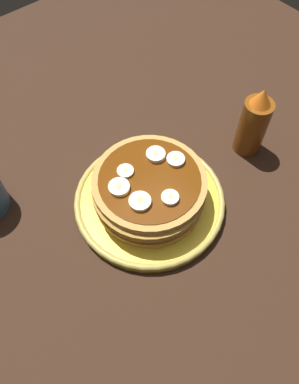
{
  "coord_description": "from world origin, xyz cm",
  "views": [
    {
      "loc": [
        22.86,
        27.0,
        59.31
      ],
      "look_at": [
        0.0,
        0.0,
        3.92
      ],
      "focal_mm": 35.2,
      "sensor_mm": 36.0,
      "label": 1
    }
  ],
  "objects": [
    {
      "name": "ground_plane",
      "position": [
        0.0,
        0.0,
        -1.5
      ],
      "size": [
        140.0,
        140.0,
        3.0
      ],
      "primitive_type": "cube",
      "color": "black"
    },
    {
      "name": "plate",
      "position": [
        0.0,
        0.0,
        1.14
      ],
      "size": [
        27.16,
        27.16,
        2.11
      ],
      "color": "yellow",
      "rests_on": "ground_plane"
    },
    {
      "name": "banana_slice_4",
      "position": [
        4.14,
        2.55,
        8.3
      ],
      "size": [
        3.6,
        3.6,
        0.99
      ],
      "color": "#FBE7B6",
      "rests_on": "pancake_stack"
    },
    {
      "name": "banana_slice_0",
      "position": [
        2.18,
        -3.67,
        8.17
      ],
      "size": [
        2.83,
        2.83,
        0.74
      ],
      "color": "beige",
      "rests_on": "pancake_stack"
    },
    {
      "name": "banana_slice_2",
      "position": [
        5.01,
        -1.72,
        8.3
      ],
      "size": [
        3.52,
        3.52,
        0.98
      ],
      "color": "#F6EEB9",
      "rests_on": "pancake_stack"
    },
    {
      "name": "pancake_stack",
      "position": [
        -0.13,
        0.0,
        4.88
      ],
      "size": [
        20.3,
        20.34,
        6.25
      ],
      "color": "#C08242",
      "rests_on": "plate"
    },
    {
      "name": "banana_slice_5",
      "position": [
        0.47,
        5.07,
        8.26
      ],
      "size": [
        2.89,
        2.89,
        0.91
      ],
      "color": "#EDF1C1",
      "rests_on": "pancake_stack"
    },
    {
      "name": "banana_slice_1",
      "position": [
        -3.9,
        -2.96,
        8.33
      ],
      "size": [
        3.36,
        3.36,
        1.04
      ],
      "color": "#F0E5C4",
      "rests_on": "pancake_stack"
    },
    {
      "name": "syrup_bottle",
      "position": [
        -23.57,
        2.36,
        6.81
      ],
      "size": [
        5.44,
        5.44,
        15.08
      ],
      "color": "brown",
      "rests_on": "ground_plane"
    },
    {
      "name": "banana_slice_3",
      "position": [
        -5.84,
        -0.46,
        8.26
      ],
      "size": [
        3.16,
        3.16,
        0.91
      ],
      "color": "#F4E3BF",
      "rests_on": "pancake_stack"
    }
  ]
}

